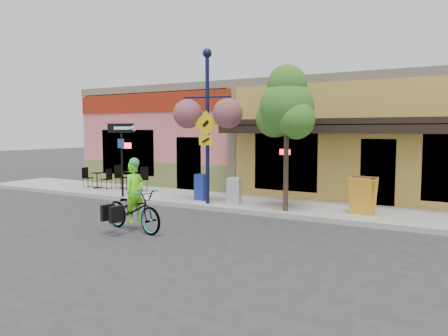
{
  "coord_description": "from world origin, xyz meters",
  "views": [
    {
      "loc": [
        7.08,
        -11.26,
        2.57
      ],
      "look_at": [
        0.33,
        0.5,
        1.4
      ],
      "focal_mm": 35.0,
      "sensor_mm": 36.0,
      "label": 1
    }
  ],
  "objects_px": {
    "one_way_sign": "(122,160)",
    "street_tree": "(286,138)",
    "building": "(295,138)",
    "newspaper_box_grey": "(234,191)",
    "cyclist_rider": "(135,202)",
    "bicycle": "(134,210)",
    "newspaper_box_blue": "(202,187)",
    "lamp_post": "(207,127)"
  },
  "relations": [
    {
      "from": "one_way_sign",
      "to": "street_tree",
      "type": "relative_size",
      "value": 0.61
    },
    {
      "from": "building",
      "to": "newspaper_box_grey",
      "type": "bearing_deg",
      "value": -86.86
    },
    {
      "from": "cyclist_rider",
      "to": "street_tree",
      "type": "distance_m",
      "value": 4.86
    },
    {
      "from": "building",
      "to": "cyclist_rider",
      "type": "xyz_separation_m",
      "value": [
        -0.36,
        -10.37,
        -1.49
      ]
    },
    {
      "from": "bicycle",
      "to": "cyclist_rider",
      "type": "height_order",
      "value": "cyclist_rider"
    },
    {
      "from": "building",
      "to": "one_way_sign",
      "type": "xyz_separation_m",
      "value": [
        -4.05,
        -6.85,
        -0.76
      ]
    },
    {
      "from": "one_way_sign",
      "to": "newspaper_box_blue",
      "type": "relative_size",
      "value": 2.95
    },
    {
      "from": "one_way_sign",
      "to": "newspaper_box_blue",
      "type": "height_order",
      "value": "one_way_sign"
    },
    {
      "from": "newspaper_box_grey",
      "to": "street_tree",
      "type": "distance_m",
      "value": 2.57
    },
    {
      "from": "newspaper_box_grey",
      "to": "street_tree",
      "type": "bearing_deg",
      "value": -18.88
    },
    {
      "from": "one_way_sign",
      "to": "cyclist_rider",
      "type": "bearing_deg",
      "value": -60.85
    },
    {
      "from": "bicycle",
      "to": "one_way_sign",
      "type": "height_order",
      "value": "one_way_sign"
    },
    {
      "from": "bicycle",
      "to": "street_tree",
      "type": "height_order",
      "value": "street_tree"
    },
    {
      "from": "cyclist_rider",
      "to": "street_tree",
      "type": "height_order",
      "value": "street_tree"
    },
    {
      "from": "bicycle",
      "to": "newspaper_box_blue",
      "type": "bearing_deg",
      "value": 20.19
    },
    {
      "from": "building",
      "to": "one_way_sign",
      "type": "distance_m",
      "value": 8.0
    },
    {
      "from": "newspaper_box_blue",
      "to": "building",
      "type": "bearing_deg",
      "value": 85.08
    },
    {
      "from": "one_way_sign",
      "to": "newspaper_box_blue",
      "type": "xyz_separation_m",
      "value": [
        2.94,
        0.8,
        -0.88
      ]
    },
    {
      "from": "building",
      "to": "newspaper_box_blue",
      "type": "distance_m",
      "value": 6.37
    },
    {
      "from": "one_way_sign",
      "to": "newspaper_box_grey",
      "type": "distance_m",
      "value": 4.52
    },
    {
      "from": "cyclist_rider",
      "to": "one_way_sign",
      "type": "height_order",
      "value": "one_way_sign"
    },
    {
      "from": "building",
      "to": "one_way_sign",
      "type": "relative_size",
      "value": 6.81
    },
    {
      "from": "newspaper_box_blue",
      "to": "bicycle",
      "type": "bearing_deg",
      "value": -75.19
    },
    {
      "from": "lamp_post",
      "to": "newspaper_box_blue",
      "type": "bearing_deg",
      "value": 126.44
    },
    {
      "from": "lamp_post",
      "to": "newspaper_box_grey",
      "type": "height_order",
      "value": "lamp_post"
    },
    {
      "from": "one_way_sign",
      "to": "newspaper_box_grey",
      "type": "relative_size",
      "value": 3.01
    },
    {
      "from": "street_tree",
      "to": "cyclist_rider",
      "type": "bearing_deg",
      "value": -124.09
    },
    {
      "from": "newspaper_box_blue",
      "to": "newspaper_box_grey",
      "type": "distance_m",
      "value": 1.5
    },
    {
      "from": "building",
      "to": "street_tree",
      "type": "bearing_deg",
      "value": -71.34
    },
    {
      "from": "one_way_sign",
      "to": "street_tree",
      "type": "distance_m",
      "value": 6.33
    },
    {
      "from": "street_tree",
      "to": "bicycle",
      "type": "bearing_deg",
      "value": -124.6
    },
    {
      "from": "newspaper_box_grey",
      "to": "street_tree",
      "type": "relative_size",
      "value": 0.2
    },
    {
      "from": "bicycle",
      "to": "street_tree",
      "type": "distance_m",
      "value": 4.96
    },
    {
      "from": "newspaper_box_grey",
      "to": "building",
      "type": "bearing_deg",
      "value": 80.14
    },
    {
      "from": "building",
      "to": "newspaper_box_grey",
      "type": "height_order",
      "value": "building"
    },
    {
      "from": "newspaper_box_blue",
      "to": "street_tree",
      "type": "relative_size",
      "value": 0.21
    },
    {
      "from": "building",
      "to": "cyclist_rider",
      "type": "relative_size",
      "value": 11.94
    },
    {
      "from": "street_tree",
      "to": "building",
      "type": "bearing_deg",
      "value": 108.66
    },
    {
      "from": "cyclist_rider",
      "to": "lamp_post",
      "type": "bearing_deg",
      "value": 13.54
    },
    {
      "from": "lamp_post",
      "to": "street_tree",
      "type": "relative_size",
      "value": 1.15
    },
    {
      "from": "newspaper_box_grey",
      "to": "street_tree",
      "type": "height_order",
      "value": "street_tree"
    },
    {
      "from": "bicycle",
      "to": "lamp_post",
      "type": "xyz_separation_m",
      "value": [
        -0.12,
        3.77,
        2.14
      ]
    }
  ]
}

